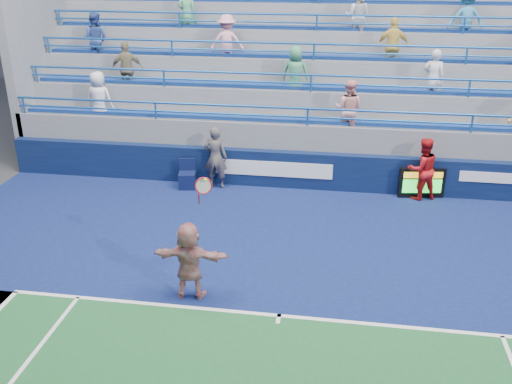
% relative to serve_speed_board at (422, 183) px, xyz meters
% --- Properties ---
extents(ground, '(120.00, 120.00, 0.00)m').
position_rel_serve_speed_board_xyz_m(ground, '(-3.30, -6.29, -0.45)').
color(ground, '#333538').
extents(sponsor_wall, '(18.00, 0.32, 1.10)m').
position_rel_serve_speed_board_xyz_m(sponsor_wall, '(-3.30, 0.21, 0.10)').
color(sponsor_wall, '#0A143A').
rests_on(sponsor_wall, ground).
extents(bleacher_stand, '(18.00, 5.60, 6.13)m').
position_rel_serve_speed_board_xyz_m(bleacher_stand, '(-3.30, 3.98, 1.10)').
color(bleacher_stand, slate).
rests_on(bleacher_stand, ground).
extents(serve_speed_board, '(1.29, 0.33, 0.89)m').
position_rel_serve_speed_board_xyz_m(serve_speed_board, '(0.00, 0.00, 0.00)').
color(serve_speed_board, black).
rests_on(serve_speed_board, ground).
extents(judge_chair, '(0.55, 0.56, 0.85)m').
position_rel_serve_speed_board_xyz_m(judge_chair, '(-6.72, -0.31, -0.17)').
color(judge_chair, '#0C143A').
rests_on(judge_chair, ground).
extents(tennis_player, '(1.53, 0.53, 2.63)m').
position_rel_serve_speed_board_xyz_m(tennis_player, '(-5.16, -5.84, 0.37)').
color(tennis_player, silver).
rests_on(tennis_player, ground).
extents(line_judge, '(0.69, 0.46, 1.86)m').
position_rel_serve_speed_board_xyz_m(line_judge, '(-5.90, -0.12, 0.48)').
color(line_judge, '#141538').
rests_on(line_judge, ground).
extents(ball_girl, '(1.05, 0.93, 1.78)m').
position_rel_serve_speed_board_xyz_m(ball_girl, '(-0.03, -0.07, 0.45)').
color(ball_girl, red).
rests_on(ball_girl, ground).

